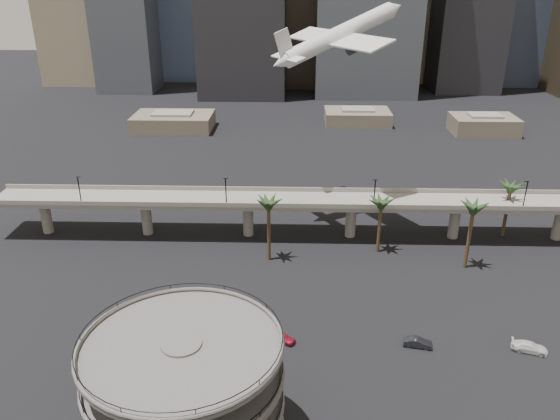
{
  "coord_description": "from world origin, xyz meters",
  "views": [
    {
      "loc": [
        -1.08,
        -51.16,
        52.7
      ],
      "look_at": [
        -3.37,
        28.0,
        17.83
      ],
      "focal_mm": 35.0,
      "sensor_mm": 36.0,
      "label": 1
    }
  ],
  "objects_px": {
    "car_a": "(282,338)",
    "car_b": "(418,343)",
    "airborne_jet": "(340,35)",
    "parking_ramp": "(185,390)",
    "car_c": "(529,347)",
    "overpass": "(300,204)"
  },
  "relations": [
    {
      "from": "car_b",
      "to": "car_c",
      "type": "relative_size",
      "value": 0.84
    },
    {
      "from": "car_a",
      "to": "car_c",
      "type": "height_order",
      "value": "car_c"
    },
    {
      "from": "parking_ramp",
      "to": "car_a",
      "type": "xyz_separation_m",
      "value": [
        10.28,
        21.94,
        -9.12
      ]
    },
    {
      "from": "airborne_jet",
      "to": "car_c",
      "type": "relative_size",
      "value": 5.75
    },
    {
      "from": "overpass",
      "to": "car_a",
      "type": "bearing_deg",
      "value": -94.19
    },
    {
      "from": "car_a",
      "to": "car_b",
      "type": "height_order",
      "value": "car_b"
    },
    {
      "from": "car_c",
      "to": "car_b",
      "type": "bearing_deg",
      "value": 104.35
    },
    {
      "from": "parking_ramp",
      "to": "car_c",
      "type": "bearing_deg",
      "value": 23.47
    },
    {
      "from": "overpass",
      "to": "car_b",
      "type": "height_order",
      "value": "overpass"
    },
    {
      "from": "parking_ramp",
      "to": "car_b",
      "type": "relative_size",
      "value": 5.06
    },
    {
      "from": "parking_ramp",
      "to": "car_a",
      "type": "bearing_deg",
      "value": 64.89
    },
    {
      "from": "car_b",
      "to": "parking_ramp",
      "type": "bearing_deg",
      "value": 135.24
    },
    {
      "from": "airborne_jet",
      "to": "car_a",
      "type": "relative_size",
      "value": 7.15
    },
    {
      "from": "airborne_jet",
      "to": "car_c",
      "type": "height_order",
      "value": "airborne_jet"
    },
    {
      "from": "car_b",
      "to": "car_a",
      "type": "bearing_deg",
      "value": 98.9
    },
    {
      "from": "airborne_jet",
      "to": "car_b",
      "type": "xyz_separation_m",
      "value": [
        10.08,
        -49.97,
        -39.63
      ]
    },
    {
      "from": "car_b",
      "to": "car_c",
      "type": "bearing_deg",
      "value": -81.45
    },
    {
      "from": "car_a",
      "to": "airborne_jet",
      "type": "bearing_deg",
      "value": 15.27
    },
    {
      "from": "car_a",
      "to": "car_b",
      "type": "xyz_separation_m",
      "value": [
        20.67,
        -0.66,
        0.01
      ]
    },
    {
      "from": "overpass",
      "to": "airborne_jet",
      "type": "xyz_separation_m",
      "value": [
        7.88,
        12.25,
        33.02
      ]
    },
    {
      "from": "overpass",
      "to": "car_a",
      "type": "xyz_separation_m",
      "value": [
        -2.72,
        -37.05,
        -6.63
      ]
    },
    {
      "from": "car_a",
      "to": "car_b",
      "type": "relative_size",
      "value": 0.95
    }
  ]
}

